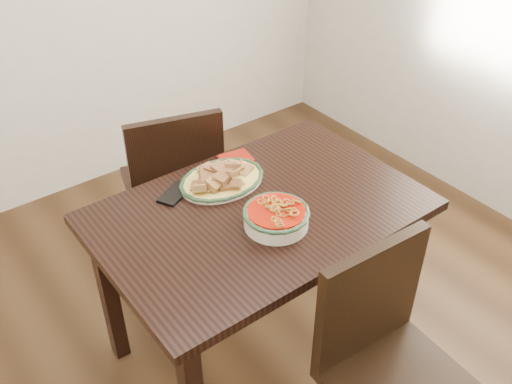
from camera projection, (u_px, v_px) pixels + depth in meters
floor at (260, 369)px, 2.41m from camera, size 3.50×3.50×0.00m
dining_table at (259, 229)px, 2.15m from camera, size 1.18×0.79×0.75m
chair_far at (174, 182)px, 2.66m from camera, size 0.52×0.52×0.89m
chair_near at (386, 355)px, 1.86m from camera, size 0.44×0.44×0.89m
fish_plate at (222, 173)px, 2.19m from camera, size 0.34×0.27×0.11m
noodle_bowl at (276, 215)px, 1.98m from camera, size 0.24×0.24×0.08m
smartphone at (175, 194)px, 2.15m from camera, size 0.16×0.13×0.01m
napkin at (236, 159)px, 2.34m from camera, size 0.14×0.12×0.01m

